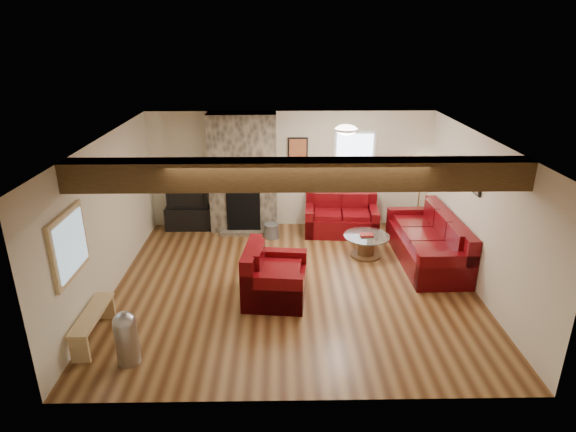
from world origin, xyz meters
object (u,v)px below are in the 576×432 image
Objects in this scene: sofa_three at (427,239)px; tv_cabinet at (189,218)px; coffee_table at (366,246)px; television at (187,196)px; floor_lamp at (421,172)px; armchair_red at (275,273)px; loveseat at (341,215)px.

tv_cabinet is (-4.68, 1.67, -0.20)m from sofa_three.
coffee_table is 3.92m from television.
television is at bearing -179.77° from floor_lamp.
tv_cabinet is at bearing 158.27° from coffee_table.
armchair_red is at bearing -136.14° from floor_lamp.
television reaches higher than loveseat.
tv_cabinet is (-3.61, 1.44, 0.03)m from coffee_table.
loveseat is 3.28m from tv_cabinet.
coffee_table is 3.88m from tv_cabinet.
tv_cabinet is 1.13× the size of television.
armchair_red is 2.29m from coffee_table.
floor_lamp reaches higher than coffee_table.
sofa_three is 3.07m from armchair_red.
armchair_red is 1.24× the size of television.
sofa_three is 1.13m from coffee_table.
armchair_red is at bearing -57.29° from television.
sofa_three is 2.16× the size of armchair_red.
sofa_three reaches higher than loveseat.
television reaches higher than sofa_three.
loveseat is at bearing 106.62° from coffee_table.
loveseat is 1.04× the size of floor_lamp.
television is (0.00, 0.00, 0.50)m from tv_cabinet.
sofa_three is at bearing -19.64° from television.
armchair_red reaches higher than loveseat.
television reaches higher than armchair_red.
floor_lamp is (1.70, 0.32, 0.84)m from loveseat.
loveseat is at bearing -134.95° from sofa_three.
armchair_red is 1.25× the size of coffee_table.
armchair_red is 4.35m from floor_lamp.
television is at bearing 179.01° from loveseat.
loveseat is 1.20m from coffee_table.
floor_lamp is (4.97, 0.02, 1.00)m from tv_cabinet.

